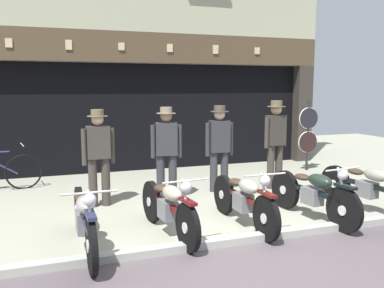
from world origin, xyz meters
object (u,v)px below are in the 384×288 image
(motorcycle_center, at_px, (244,199))
(motorcycle_right, at_px, (368,187))
(motorcycle_left, at_px, (85,218))
(advert_board_far, at_px, (7,97))
(salesman_left, at_px, (98,153))
(salesman_right, at_px, (219,144))
(shopkeeper_center, at_px, (166,149))
(tyre_sign_pole, at_px, (308,131))
(motorcycle_center_left, at_px, (168,206))
(motorcycle_center_right, at_px, (313,193))
(assistant_far_right, at_px, (275,139))
(advert_board_near, at_px, (54,98))

(motorcycle_center, relative_size, motorcycle_right, 0.96)
(motorcycle_left, xyz_separation_m, advert_board_far, (-1.14, 4.91, 1.40))
(motorcycle_right, height_order, salesman_left, salesman_left)
(motorcycle_right, height_order, salesman_right, salesman_right)
(motorcycle_left, relative_size, salesman_left, 1.25)
(salesman_right, bearing_deg, salesman_left, 11.86)
(motorcycle_left, height_order, advert_board_far, advert_board_far)
(motorcycle_left, bearing_deg, motorcycle_right, -178.71)
(shopkeeper_center, distance_m, advert_board_far, 4.14)
(shopkeeper_center, distance_m, salesman_right, 1.18)
(motorcycle_left, xyz_separation_m, tyre_sign_pole, (5.66, 3.42, 0.54))
(motorcycle_right, xyz_separation_m, advert_board_far, (-5.67, 4.77, 1.40))
(motorcycle_left, xyz_separation_m, motorcycle_center_left, (1.14, 0.18, -0.01))
(motorcycle_center, height_order, motorcycle_center_right, motorcycle_center_right)
(assistant_far_right, bearing_deg, motorcycle_center, 37.31)
(salesman_left, relative_size, assistant_far_right, 0.94)
(motorcycle_center_right, height_order, salesman_right, salesman_right)
(advert_board_far, bearing_deg, shopkeeper_center, -46.68)
(motorcycle_right, bearing_deg, motorcycle_center_left, -6.89)
(salesman_right, bearing_deg, motorcycle_right, 135.45)
(advert_board_far, bearing_deg, salesman_left, -61.73)
(motorcycle_center, bearing_deg, advert_board_far, -55.10)
(motorcycle_right, distance_m, tyre_sign_pole, 3.51)
(salesman_right, bearing_deg, motorcycle_center, 82.13)
(salesman_left, distance_m, shopkeeper_center, 1.20)
(motorcycle_left, relative_size, motorcycle_center_right, 1.06)
(advert_board_far, bearing_deg, assistant_far_right, -28.73)
(salesman_left, height_order, advert_board_far, advert_board_far)
(advert_board_near, bearing_deg, motorcycle_center_left, -74.58)
(salesman_right, height_order, assistant_far_right, assistant_far_right)
(shopkeeper_center, distance_m, tyre_sign_pole, 4.28)
(salesman_right, height_order, tyre_sign_pole, tyre_sign_pole)
(shopkeeper_center, bearing_deg, motorcycle_right, 158.96)
(tyre_sign_pole, bearing_deg, motorcycle_center_left, -144.40)
(motorcycle_left, distance_m, salesman_right, 3.61)
(salesman_right, relative_size, advert_board_far, 1.75)
(motorcycle_center_left, distance_m, advert_board_near, 5.09)
(motorcycle_left, xyz_separation_m, salesman_left, (0.44, 1.98, 0.50))
(salesman_right, bearing_deg, assistant_far_right, 179.61)
(salesman_left, distance_m, advert_board_near, 3.11)
(motorcycle_center_right, height_order, motorcycle_right, motorcycle_right)
(shopkeeper_center, bearing_deg, tyre_sign_pole, -148.94)
(motorcycle_left, bearing_deg, motorcycle_center, -175.98)
(motorcycle_left, relative_size, tyre_sign_pole, 1.22)
(motorcycle_center, bearing_deg, shopkeeper_center, -70.89)
(motorcycle_right, xyz_separation_m, advert_board_near, (-4.70, 4.77, 1.35))
(salesman_left, bearing_deg, advert_board_near, -80.38)
(motorcycle_left, bearing_deg, motorcycle_center_right, -178.84)
(shopkeeper_center, relative_size, advert_board_far, 1.76)
(motorcycle_right, height_order, advert_board_near, advert_board_near)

